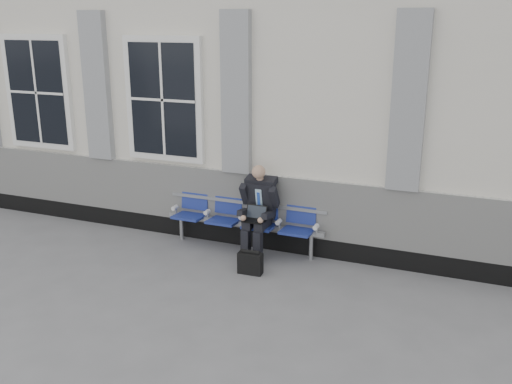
% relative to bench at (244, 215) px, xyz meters
% --- Properties ---
extents(ground, '(70.00, 70.00, 0.00)m').
position_rel_bench_xyz_m(ground, '(-1.76, -1.32, -0.55)').
color(ground, slate).
rests_on(ground, ground).
extents(station_building, '(14.40, 4.40, 4.49)m').
position_rel_bench_xyz_m(station_building, '(-1.78, 2.15, 1.67)').
color(station_building, silver).
rests_on(station_building, ground).
extents(bench, '(2.60, 0.47, 0.91)m').
position_rel_bench_xyz_m(bench, '(0.00, 0.00, 0.00)').
color(bench, '#9EA0A3').
rests_on(bench, ground).
extents(businessman, '(0.56, 0.76, 1.41)m').
position_rel_bench_xyz_m(businessman, '(0.30, -0.13, 0.21)').
color(businessman, black).
rests_on(businessman, ground).
extents(briefcase, '(0.35, 0.16, 0.36)m').
position_rel_bench_xyz_m(briefcase, '(0.45, -0.82, -0.39)').
color(briefcase, black).
rests_on(briefcase, ground).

